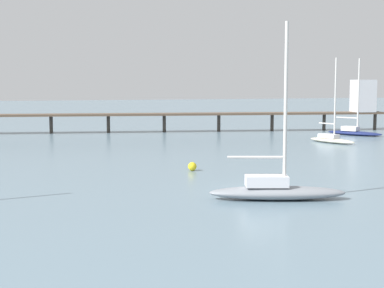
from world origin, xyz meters
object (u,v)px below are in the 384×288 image
at_px(sailboat_cream, 331,138).
at_px(mooring_buoy_mid, 192,166).
at_px(pier, 226,108).
at_px(sailboat_navy, 354,131).
at_px(sailboat_gray, 276,188).

xyz_separation_m(sailboat_cream, mooring_buoy_mid, (-22.54, -16.89, -0.27)).
distance_m(pier, sailboat_navy, 18.89).
height_order(sailboat_gray, sailboat_cream, sailboat_gray).
xyz_separation_m(sailboat_gray, sailboat_navy, (28.72, 38.05, -0.10)).
distance_m(sailboat_gray, mooring_buoy_mid, 13.06).
distance_m(sailboat_navy, mooring_buoy_mid, 39.66).
bearing_deg(sailboat_gray, sailboat_navy, 52.96).
height_order(sailboat_gray, sailboat_navy, sailboat_gray).
bearing_deg(sailboat_gray, mooring_buoy_mid, 98.62).
distance_m(sailboat_gray, sailboat_navy, 47.67).
relative_size(pier, mooring_buoy_mid, 103.03).
relative_size(sailboat_navy, sailboat_cream, 1.03).
relative_size(pier, sailboat_gray, 6.74).
xyz_separation_m(pier, sailboat_navy, (15.37, -10.56, -3.01)).
bearing_deg(pier, sailboat_cream, -68.96).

